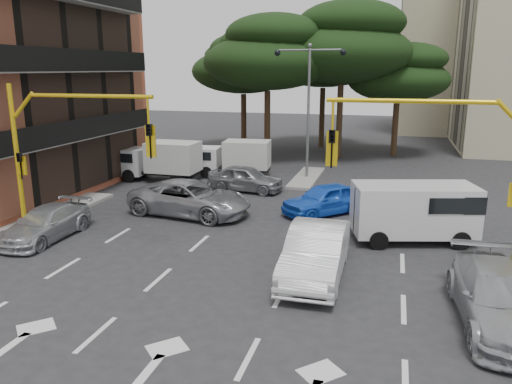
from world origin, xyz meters
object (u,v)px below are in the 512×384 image
Objects in this scene: car_blue_compact at (325,199)px; van_white at (413,213)px; car_silver_cross_a at (190,198)px; box_truck_b at (234,159)px; box_truck_a at (160,161)px; signal_mast_left at (57,144)px; car_silver_cross_b at (246,178)px; car_white_hatch at (316,252)px; car_silver_parked at (500,298)px; car_silver_wagon at (46,223)px; street_lamp_center at (309,88)px; signal_mast_right at (459,162)px.

car_blue_compact is 4.69m from van_white.
car_silver_cross_a is 8.52m from box_truck_b.
car_silver_cross_a is at bearing -143.67° from box_truck_a.
signal_mast_left is 1.45× the size of car_silver_cross_b.
van_white is at bearing -138.77° from box_truck_b.
car_white_hatch is (9.57, -0.39, -3.06)m from signal_mast_left.
box_truck_a reaches higher than car_silver_parked.
car_silver_cross_b reaches higher than car_silver_wagon.
signal_mast_left is 1.44× the size of car_blue_compact.
car_silver_wagon is (-8.00, -13.57, -4.80)m from street_lamp_center.
car_blue_compact is at bearing 119.40° from car_silver_parked.
car_silver_wagon is 0.90× the size of box_truck_a.
car_silver_parked is at bearing -64.18° from street_lamp_center.
signal_mast_right is 0.77× the size of street_lamp_center.
car_silver_wagon is 13.55m from box_truck_b.
box_truck_a is (-14.15, 7.15, 0.04)m from van_white.
car_silver_cross_a is at bearing 140.08° from car_white_hatch.
car_silver_cross_a reaches higher than car_silver_wagon.
car_silver_cross_a is at bearing 178.18° from box_truck_b.
box_truck_b is (3.84, 2.35, -0.06)m from box_truck_a.
box_truck_a reaches higher than box_truck_b.
signal_mast_left is 11.34m from car_silver_cross_b.
box_truck_b is at bearing 74.90° from car_silver_wagon.
car_white_hatch reaches higher than car_silver_parked.
car_white_hatch is 0.89× the size of car_silver_cross_a.
box_truck_a is (-4.48, 6.14, 0.40)m from car_silver_cross_a.
signal_mast_right is at bearing -10.77° from car_blue_compact.
car_silver_cross_b is 0.86× the size of box_truck_a.
van_white is at bearing -117.79° from car_silver_cross_b.
box_truck_a is at bearing 115.32° from box_truck_b.
van_white is at bearing -59.66° from street_lamp_center.
car_white_hatch is at bearing 157.10° from car_silver_parked.
signal_mast_left is 15.65m from street_lamp_center.
car_white_hatch is 15.67m from box_truck_b.
car_silver_parked is (14.65, -2.21, -3.14)m from signal_mast_left.
box_truck_a is at bearing 143.54° from signal_mast_right.
van_white is at bearing -116.58° from box_truck_a.
signal_mast_left is 13.99m from box_truck_b.
signal_mast_left reaches higher than car_silver_parked.
box_truck_b is at bearing -147.71° from van_white.
car_silver_cross_a is (2.98, 5.02, -3.10)m from signal_mast_left.
signal_mast_left is 15.14m from car_silver_parked.
box_truck_b reaches higher than car_silver_parked.
car_silver_parked is (7.85, -16.21, -4.68)m from street_lamp_center.
car_silver_wagon is (-14.80, 0.44, -3.26)m from signal_mast_right.
car_silver_parked is (10.55, -12.29, 0.04)m from car_silver_cross_b.
street_lamp_center is at bearing 150.60° from car_blue_compact.
car_white_hatch is 16.00m from box_truck_a.
box_truck_b is (2.34, 13.51, -2.76)m from signal_mast_left.
car_silver_parked reaches higher than car_silver_cross_b.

